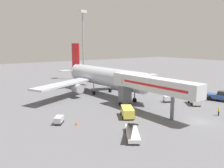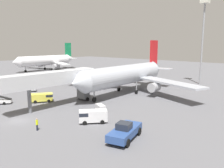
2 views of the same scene
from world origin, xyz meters
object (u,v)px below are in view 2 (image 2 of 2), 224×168
Objects in this scene: pushback_tug at (125,131)px; service_van_outer_right at (43,97)px; service_van_far_left at (92,116)px; airplane_background at (47,61)px; baggage_cart_mid_right at (100,108)px; safety_cone_alpha at (28,93)px; baggage_cart_near_right at (32,89)px; jet_bridge at (56,80)px; apron_light_mast at (203,27)px; ground_crew_worker_foreground at (37,124)px; airplane_at_gate at (126,75)px.

service_van_outer_right is (-26.87, 3.37, -0.03)m from pushback_tug.
airplane_background reaches higher than service_van_far_left.
baggage_cart_mid_right is (-3.19, 5.00, -0.38)m from service_van_far_left.
airplane_background is (-46.37, 34.20, 4.50)m from safety_cone_alpha.
airplane_background is (-44.12, 31.90, 4.09)m from baggage_cart_near_right.
jet_bridge is 4.23× the size of service_van_outer_right.
airplane_background is at bearing -170.96° from apron_light_mast.
airplane_background reaches higher than safety_cone_alpha.
airplane_background is (-56.49, 35.86, 3.72)m from service_van_outer_right.
airplane_background is 75.10m from apron_light_mast.
jet_bridge is at bearing 170.83° from pushback_tug.
airplane_at_gate is at bearing 103.65° from ground_crew_worker_foreground.
jet_bridge is 32.22× the size of safety_cone_alpha.
jet_bridge is at bearing -12.22° from baggage_cart_near_right.
pushback_tug is at bearing -7.74° from safety_cone_alpha.
airplane_at_gate is 16.00× the size of baggage_cart_near_right.
baggage_cart_near_right is at bearing 169.34° from service_van_far_left.
safety_cone_alpha is at bearing 172.26° from pushback_tug.
safety_cone_alpha is 55.91m from apron_light_mast.
pushback_tug reaches higher than safety_cone_alpha.
ground_crew_worker_foreground is at bearing -91.42° from apron_light_mast.
ground_crew_worker_foreground is (15.08, -9.86, -0.11)m from service_van_outer_right.
service_van_far_left is (18.64, -1.88, 0.12)m from service_van_outer_right.
service_van_far_left is at bearing 169.75° from pushback_tug.
jet_bridge is 18.99m from baggage_cart_near_right.
airplane_at_gate reaches higher than ground_crew_worker_foreground.
pushback_tug is 1.53× the size of service_van_far_left.
service_van_far_left is at bearing -57.49° from baggage_cart_mid_right.
service_van_far_left reaches higher than service_van_outer_right.
service_van_outer_right is 1.07× the size of service_van_far_left.
baggage_cart_mid_right is at bearing -1.72° from baggage_cart_near_right.
airplane_background reaches higher than baggage_cart_near_right.
service_van_far_left is 84.15m from airplane_background.
ground_crew_worker_foreground is 27.71m from safety_cone_alpha.
airplane_at_gate is 22.04m from service_van_outer_right.
jet_bridge is at bearing -102.99° from apron_light_mast.
safety_cone_alpha is (-15.68, 1.59, -5.32)m from jet_bridge.
airplane_at_gate is at bearing -13.64° from airplane_background.
service_van_outer_right is 12.98m from baggage_cart_near_right.
apron_light_mast reaches higher than service_van_outer_right.
baggage_cart_near_right is 3.96× the size of safety_cone_alpha.
baggage_cart_near_right reaches higher than safety_cone_alpha.
service_van_outer_right is 2.71× the size of ground_crew_worker_foreground.
service_van_far_left is 1.80× the size of baggage_cart_near_right.
baggage_cart_near_right is (-31.00, 5.84, -0.48)m from service_van_far_left.
airplane_background reaches higher than baggage_cart_mid_right.
service_van_outer_right is 0.14× the size of airplane_background.
airplane_at_gate reaches higher than service_van_outer_right.
safety_cone_alpha is at bearing 155.43° from ground_crew_worker_foreground.
airplane_at_gate reaches higher than safety_cone_alpha.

